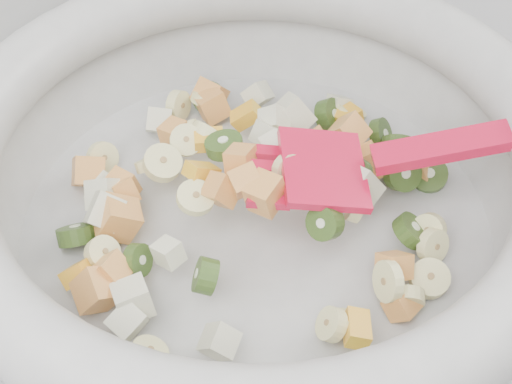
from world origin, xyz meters
TOP-DOWN VIEW (x-y plane):
  - mixing_bowl at (0.15, 1.47)m, footprint 0.47×0.43m

SIDE VIEW (x-z plane):
  - mixing_bowl at x=0.15m, z-range 0.90..1.03m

